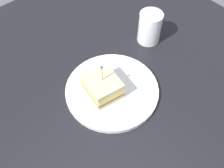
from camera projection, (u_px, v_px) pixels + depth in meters
ground_plane at (112, 94)px, 67.00cm from camera, size 103.96×103.96×2.00cm
plate at (112, 90)px, 65.68cm from camera, size 24.00×24.00×1.27cm
sandwich_half_center at (103, 86)px, 62.46cm from camera, size 9.73×8.65×10.13cm
drink_glass at (149, 29)px, 74.26cm from camera, size 6.70×6.70×9.46cm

